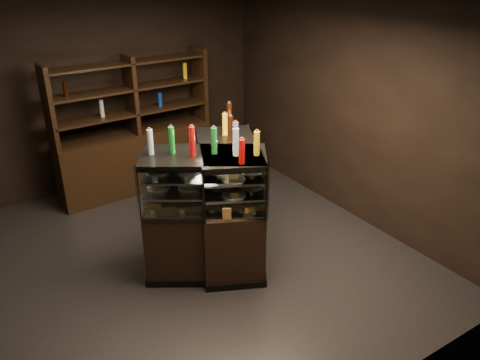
% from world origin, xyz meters
% --- Properties ---
extents(ground, '(5.00, 5.00, 0.00)m').
position_xyz_m(ground, '(0.00, 0.00, 0.00)').
color(ground, black).
rests_on(ground, ground).
extents(room_shell, '(5.02, 5.02, 3.01)m').
position_xyz_m(room_shell, '(0.00, 0.00, 1.94)').
color(room_shell, black).
rests_on(room_shell, ground).
extents(display_case, '(1.62, 1.44, 1.41)m').
position_xyz_m(display_case, '(0.38, -0.29, 0.47)').
color(display_case, black).
rests_on(display_case, ground).
extents(food_display, '(1.23, 1.16, 0.44)m').
position_xyz_m(food_display, '(0.38, -0.30, 1.04)').
color(food_display, '#B47F40').
rests_on(food_display, display_case).
extents(bottles_top, '(1.07, 1.02, 0.30)m').
position_xyz_m(bottles_top, '(0.37, -0.29, 1.54)').
color(bottles_top, '#0F38B2').
rests_on(bottles_top, display_case).
extents(potted_conifer, '(0.33, 0.33, 0.70)m').
position_xyz_m(potted_conifer, '(0.93, 0.88, 0.40)').
color(potted_conifer, black).
rests_on(potted_conifer, ground).
extents(back_shelving, '(2.34, 0.57, 2.00)m').
position_xyz_m(back_shelving, '(0.34, 2.05, 0.61)').
color(back_shelving, black).
rests_on(back_shelving, ground).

